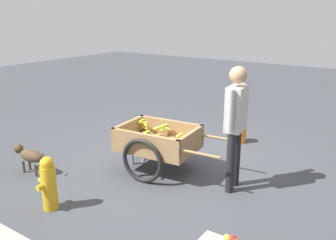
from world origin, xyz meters
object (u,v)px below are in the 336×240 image
(fruit_cart, at_px, (158,143))
(plastic_bucket, at_px, (240,134))
(vendor_person, at_px, (236,118))
(dog, at_px, (30,155))
(fire_hydrant, at_px, (49,183))

(fruit_cart, bearing_deg, plastic_bucket, -105.43)
(vendor_person, xyz_separation_m, plastic_bucket, (0.64, -1.73, -0.84))
(dog, xyz_separation_m, plastic_bucket, (-2.02, -2.95, -0.12))
(vendor_person, bearing_deg, dog, 24.62)
(fire_hydrant, bearing_deg, fruit_cart, -105.22)
(plastic_bucket, bearing_deg, vendor_person, 110.25)
(fruit_cart, bearing_deg, vendor_person, -174.96)
(fruit_cart, distance_m, dog, 1.89)
(plastic_bucket, bearing_deg, dog, 55.61)
(vendor_person, xyz_separation_m, dog, (2.66, 1.22, -0.72))
(dog, height_order, fire_hydrant, fire_hydrant)
(vendor_person, bearing_deg, fire_hydrant, 47.24)
(vendor_person, relative_size, dog, 2.44)
(vendor_person, distance_m, plastic_bucket, 2.03)
(vendor_person, height_order, dog, vendor_person)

